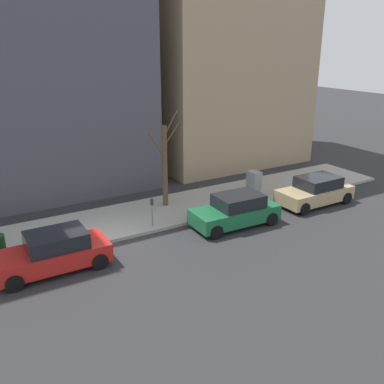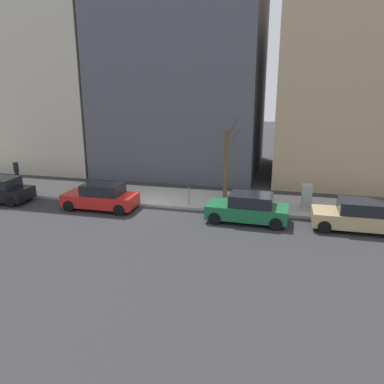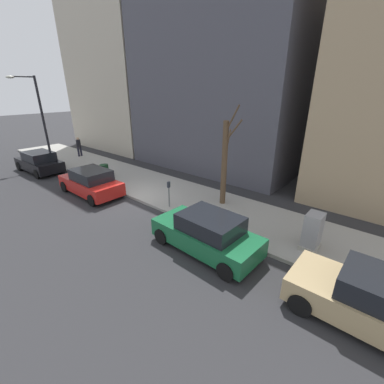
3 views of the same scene
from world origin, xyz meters
TOP-DOWN VIEW (x-y plane):
  - ground_plane at (0.00, 0.00)m, footprint 120.00×120.00m
  - sidewalk at (2.00, 0.00)m, footprint 4.00×36.00m
  - parked_car_tan at (-1.04, -11.65)m, footprint 1.92×4.20m
  - parked_car_green at (-1.15, -6.28)m, footprint 2.04×4.26m
  - parked_car_red at (-1.03, 2.19)m, footprint 1.93×4.20m
  - parking_meter at (0.45, -2.67)m, footprint 0.14×0.10m
  - utility_box at (1.30, -9.30)m, footprint 0.83×0.61m
  - bare_tree at (2.61, -4.48)m, footprint 1.18×1.30m
  - office_tower_left at (10.88, -12.59)m, footprint 10.76×10.76m
  - office_block_center at (11.73, 0.43)m, footprint 12.47×12.47m

SIDE VIEW (x-z plane):
  - ground_plane at x=0.00m, z-range 0.00..0.00m
  - sidewalk at x=2.00m, z-range 0.00..0.15m
  - parked_car_tan at x=-1.04m, z-range -0.02..1.50m
  - parked_car_green at x=-1.15m, z-range -0.02..1.50m
  - parked_car_red at x=-1.03m, z-range -0.02..1.50m
  - utility_box at x=1.30m, z-range 0.13..1.56m
  - parking_meter at x=0.45m, z-range 0.30..1.65m
  - bare_tree at x=2.61m, z-range -0.10..4.86m
  - office_block_center at x=11.73m, z-range 0.00..14.99m
  - office_tower_left at x=10.88m, z-range 0.00..18.50m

